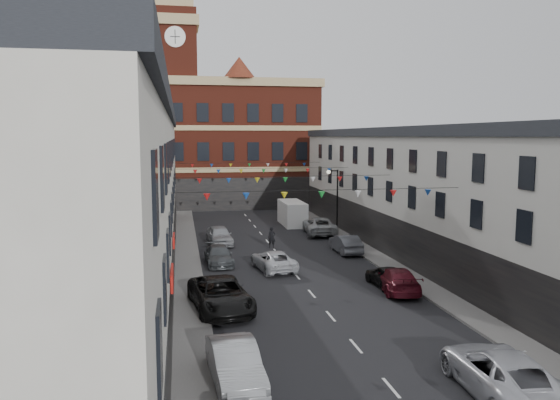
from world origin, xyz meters
TOP-DOWN VIEW (x-y plane):
  - ground at (0.00, 0.00)m, footprint 160.00×160.00m
  - pavement_left at (-6.90, 2.00)m, footprint 1.80×64.00m
  - pavement_right at (6.90, 2.00)m, footprint 1.80×64.00m
  - terrace_left at (-11.78, 1.00)m, footprint 8.40×56.00m
  - terrace_right at (11.78, 1.00)m, footprint 8.40×56.00m
  - civic_building at (0.00, 37.95)m, footprint 20.60×13.30m
  - clock_tower at (-7.50, 35.00)m, footprint 5.60×5.60m
  - distant_hill at (-4.00, 62.00)m, footprint 40.00×14.00m
  - street_lamp at (6.55, 14.00)m, footprint 1.10×0.36m
  - car_left_b at (-5.50, -14.69)m, footprint 1.97×4.80m
  - car_left_c at (-5.37, -6.03)m, footprint 3.50×6.25m
  - car_left_d at (-4.72, 4.28)m, footprint 1.97×4.52m
  - car_left_e at (-4.16, 11.37)m, footprint 2.31×4.77m
  - car_right_b at (3.60, -17.18)m, footprint 3.12×6.05m
  - car_right_c at (5.01, -4.37)m, footprint 2.58×5.04m
  - car_right_d at (4.81, -3.46)m, footprint 1.80×3.99m
  - car_right_e at (5.23, 6.34)m, footprint 1.59×4.41m
  - car_right_f at (5.28, 14.51)m, footprint 3.34×6.10m
  - moving_car at (-1.20, 1.98)m, footprint 2.85×5.08m
  - white_van at (3.90, 20.24)m, footprint 2.10×5.46m
  - pedestrian at (-0.10, 9.20)m, footprint 0.64×0.44m

SIDE VIEW (x-z plane):
  - ground at x=0.00m, z-range 0.00..0.00m
  - pavement_left at x=-6.90m, z-range 0.00..0.15m
  - pavement_right at x=6.90m, z-range 0.00..0.15m
  - car_left_d at x=-4.72m, z-range 0.00..1.30m
  - car_right_d at x=4.81m, z-range 0.00..1.33m
  - moving_car at x=-1.20m, z-range 0.00..1.34m
  - car_right_c at x=5.01m, z-range 0.00..1.40m
  - car_right_e at x=5.23m, z-range 0.00..1.45m
  - car_left_b at x=-5.50m, z-range 0.00..1.55m
  - car_left_e at x=-4.16m, z-range 0.00..1.57m
  - car_right_f at x=5.28m, z-range 0.00..1.62m
  - car_right_b at x=3.60m, z-range 0.00..1.63m
  - car_left_c at x=-5.37m, z-range 0.00..1.65m
  - pedestrian at x=-0.10m, z-range 0.00..1.70m
  - white_van at x=3.90m, z-range 0.00..2.41m
  - street_lamp at x=6.55m, z-range 0.90..6.90m
  - terrace_right at x=11.78m, z-range 0.00..9.70m
  - distant_hill at x=-4.00m, z-range 0.00..10.00m
  - terrace_left at x=-11.78m, z-range 0.00..10.70m
  - civic_building at x=0.00m, z-range -1.11..17.39m
  - clock_tower at x=-7.50m, z-range -0.07..29.93m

